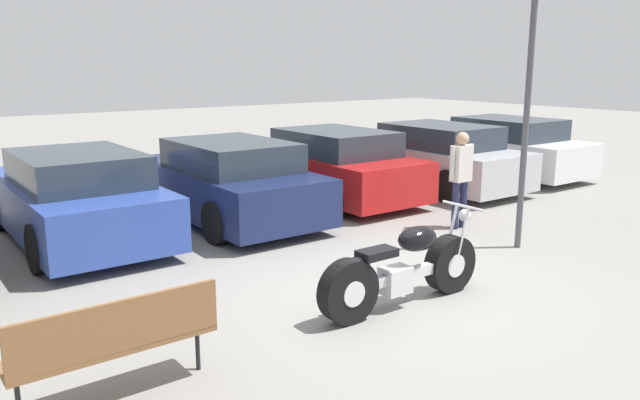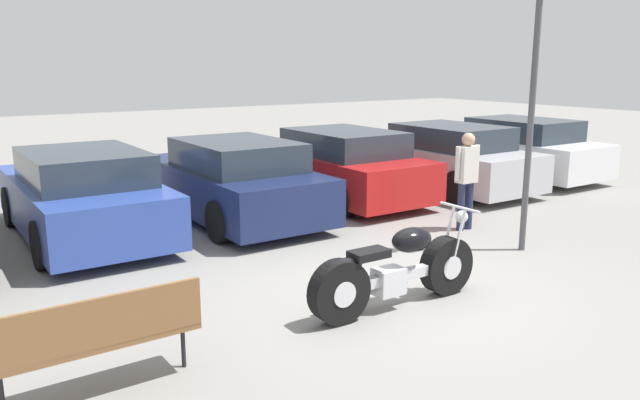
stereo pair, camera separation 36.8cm
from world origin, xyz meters
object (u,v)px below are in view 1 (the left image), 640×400
object	(u,v)px
motorcycle	(401,270)
parked_car_navy	(226,182)
person_standing	(461,172)
parked_car_silver	(432,157)
lamp_post	(529,77)
parked_car_red	(329,166)
parked_car_white	(501,148)
parked_car_blue	(76,198)
park_bench	(116,338)

from	to	relation	value
motorcycle	parked_car_navy	distance (m)	4.78
motorcycle	person_standing	world-z (taller)	person_standing
parked_car_silver	lamp_post	distance (m)	4.95
lamp_post	motorcycle	bearing A→B (deg)	-167.79
parked_car_red	parked_car_silver	world-z (taller)	same
parked_car_silver	parked_car_white	world-z (taller)	same
parked_car_silver	parked_car_white	bearing A→B (deg)	2.69
parked_car_silver	person_standing	size ratio (longest dim) A/B	2.72
parked_car_red	parked_car_silver	size ratio (longest dim) A/B	1.00
parked_car_blue	parked_car_white	xyz separation A→B (m)	(9.99, -0.19, 0.00)
motorcycle	parked_car_silver	world-z (taller)	parked_car_silver
parked_car_silver	lamp_post	world-z (taller)	lamp_post
park_bench	motorcycle	bearing A→B (deg)	2.00
parked_car_silver	parked_car_white	distance (m)	2.50
parked_car_navy	parked_car_red	xyz separation A→B (m)	(2.50, 0.31, 0.00)
parked_car_red	park_bench	size ratio (longest dim) A/B	2.58
parked_car_red	parked_car_white	distance (m)	5.01
parked_car_white	park_bench	xyz separation A→B (m)	(-11.06, -4.86, -0.12)
person_standing	parked_car_blue	bearing A→B (deg)	150.61
parked_car_blue	lamp_post	xyz separation A→B (m)	(5.19, -4.28, 1.84)
parked_car_blue	parked_car_navy	xyz separation A→B (m)	(2.50, -0.17, 0.00)
parked_car_red	lamp_post	world-z (taller)	lamp_post
parked_car_white	parked_car_silver	bearing A→B (deg)	-177.31
parked_car_white	parked_car_blue	bearing A→B (deg)	178.92
parked_car_navy	park_bench	world-z (taller)	parked_car_navy
motorcycle	parked_car_blue	world-z (taller)	parked_car_blue
park_bench	parked_car_navy	bearing A→B (deg)	53.79
parked_car_white	lamp_post	xyz separation A→B (m)	(-4.80, -4.09, 1.84)
parked_car_white	park_bench	world-z (taller)	parked_car_white
parked_car_blue	person_standing	xyz separation A→B (m)	(5.33, -3.00, 0.28)
parked_car_silver	parked_car_white	xyz separation A→B (m)	(2.50, 0.12, 0.00)
parked_car_navy	parked_car_white	distance (m)	7.49
parked_car_white	parked_car_navy	bearing A→B (deg)	179.86
parked_car_silver	lamp_post	bearing A→B (deg)	-120.05
parked_car_silver	parked_car_blue	bearing A→B (deg)	177.67
motorcycle	person_standing	distance (m)	3.74
park_bench	lamp_post	size ratio (longest dim) A/B	0.44
parked_car_blue	park_bench	bearing A→B (deg)	-102.02
parked_car_navy	lamp_post	distance (m)	5.25
parked_car_blue	person_standing	size ratio (longest dim) A/B	2.72
parked_car_red	parked_car_blue	bearing A→B (deg)	-178.39
parked_car_silver	parked_car_navy	bearing A→B (deg)	178.45
motorcycle	parked_car_white	world-z (taller)	parked_car_white
parked_car_silver	lamp_post	size ratio (longest dim) A/B	1.15
parked_car_navy	parked_car_silver	distance (m)	5.00
park_bench	lamp_post	bearing A→B (deg)	6.98
person_standing	lamp_post	bearing A→B (deg)	-96.17
motorcycle	park_bench	distance (m)	3.25
motorcycle	park_bench	xyz separation A→B (m)	(-3.25, -0.11, 0.11)
parked_car_blue	parked_car_navy	world-z (taller)	same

